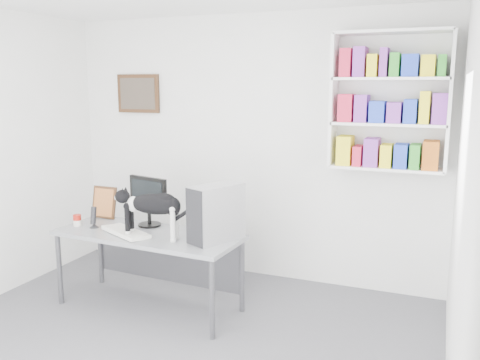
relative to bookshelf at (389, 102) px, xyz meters
The scene contains 11 objects.
room 2.37m from the bookshelf, 127.12° to the right, with size 4.01×4.01×2.70m.
bookshelf is the anchor object (origin of this frame).
wall_art 2.70m from the bookshelf, behind, with size 0.52×0.04×0.42m, color #4C2E18.
desk 2.63m from the bookshelf, 152.00° to the right, with size 1.68×0.65×0.70m, color gray.
monitor 2.36m from the bookshelf, 158.19° to the right, with size 0.44×0.21×0.47m, color black.
keyboard 2.61m from the bookshelf, 151.65° to the right, with size 0.52×0.20×0.04m, color silver.
pc_tower 1.83m from the bookshelf, 141.82° to the right, with size 0.21×0.48×0.48m, color #B5B4B9.
speaker 2.87m from the bookshelf, 156.81° to the right, with size 0.09×0.09×0.20m, color black.
leaning_print 2.86m from the bookshelf, 164.38° to the right, with size 0.26×0.10×0.32m, color #4C2E18.
soup_can 3.05m from the bookshelf, 158.04° to the right, with size 0.07×0.07×0.11m, color #A7180E.
cat 2.30m from the bookshelf, 146.89° to the right, with size 0.67×0.18×0.41m, color black, non-canonical shape.
Camera 1 is at (1.88, -2.88, 2.00)m, focal length 38.00 mm.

